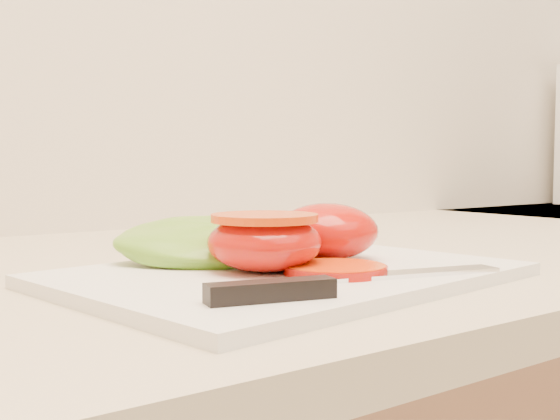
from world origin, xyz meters
TOP-DOWN VIEW (x-y plane):
  - cutting_board at (-0.54, 1.54)m, footprint 0.37×0.29m
  - tomato_half_dome at (-0.49, 1.56)m, footprint 0.09×0.09m
  - tomato_half_cut at (-0.57, 1.54)m, footprint 0.09×0.09m
  - tomato_slice_0 at (-0.53, 1.49)m, footprint 0.07×0.07m
  - lettuce_leaf_0 at (-0.57, 1.61)m, footprint 0.20×0.17m
  - lettuce_leaf_1 at (-0.52, 1.62)m, footprint 0.14×0.13m
  - knife at (-0.58, 1.45)m, footprint 0.25×0.07m

SIDE VIEW (x-z plane):
  - cutting_board at x=-0.54m, z-range 0.93..0.94m
  - tomato_slice_0 at x=-0.53m, z-range 0.94..0.95m
  - knife at x=-0.58m, z-range 0.94..0.95m
  - lettuce_leaf_1 at x=-0.52m, z-range 0.94..0.96m
  - lettuce_leaf_0 at x=-0.57m, z-range 0.94..0.97m
  - tomato_half_cut at x=-0.57m, z-range 0.94..0.99m
  - tomato_half_dome at x=-0.49m, z-range 0.94..0.99m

